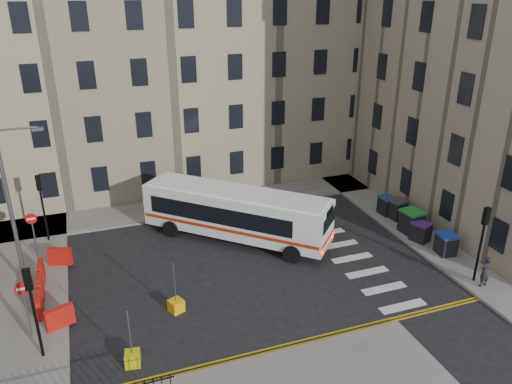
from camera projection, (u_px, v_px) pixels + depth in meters
ground at (278, 260)px, 27.70m from camera, size 120.00×120.00×0.00m
pavement_north at (146, 212)px, 33.25m from camera, size 36.00×3.20×0.15m
pavement_east at (378, 207)px, 33.94m from camera, size 2.40×26.00×0.15m
pavement_west at (3, 299)px, 24.18m from camera, size 6.00×22.00×0.15m
terrace_north at (107, 67)px, 35.59m from camera, size 38.30×10.80×17.20m
corner_east at (509, 55)px, 34.20m from camera, size 17.80×24.30×19.20m
traffic_light_east at (483, 233)px, 24.50m from camera, size 0.28×0.22×4.10m
traffic_light_nw at (41, 198)px, 28.47m from camera, size 0.28×0.22×4.10m
traffic_light_sw at (32, 300)px, 19.38m from camera, size 0.28×0.22×4.10m
streetlamp at (10, 208)px, 23.69m from camera, size 0.50×0.22×8.14m
no_entry_north at (33, 227)px, 26.90m from camera, size 0.60×0.08×3.00m
no_entry_south at (24, 298)px, 20.83m from camera, size 0.60×0.08×3.00m
roadworks_barriers at (48, 286)px, 24.19m from camera, size 1.66×6.26×1.00m
bus at (236, 212)px, 29.32m from camera, size 9.93×9.48×3.05m
wheelie_bin_a at (446, 244)px, 27.86m from camera, size 1.06×1.19×1.20m
wheelie_bin_b at (421, 231)px, 29.28m from camera, size 1.22×1.30×1.15m
wheelie_bin_c at (412, 221)px, 30.17m from camera, size 1.27×1.42×1.43m
wheelie_bin_d at (396, 209)px, 32.07m from camera, size 1.14×1.26×1.24m
wheelie_bin_e at (387, 205)px, 32.66m from camera, size 0.99×1.12×1.18m
pedestrian at (485, 271)px, 24.78m from camera, size 0.66×0.47×1.67m
bollard_yellow at (176, 306)px, 23.30m from camera, size 0.79×0.79×0.60m
bollard_chevron at (133, 359)px, 20.04m from camera, size 0.69×0.69×0.60m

